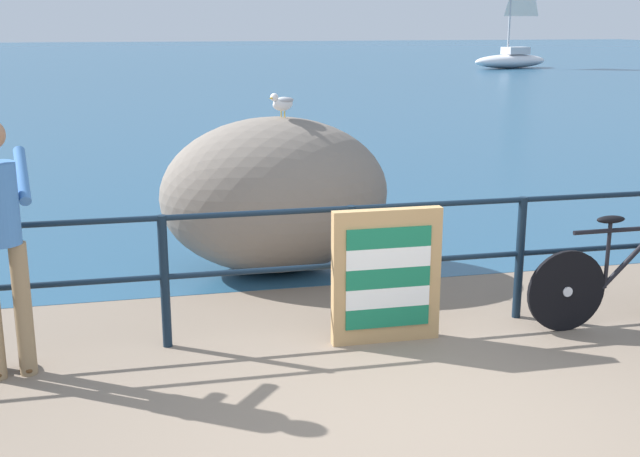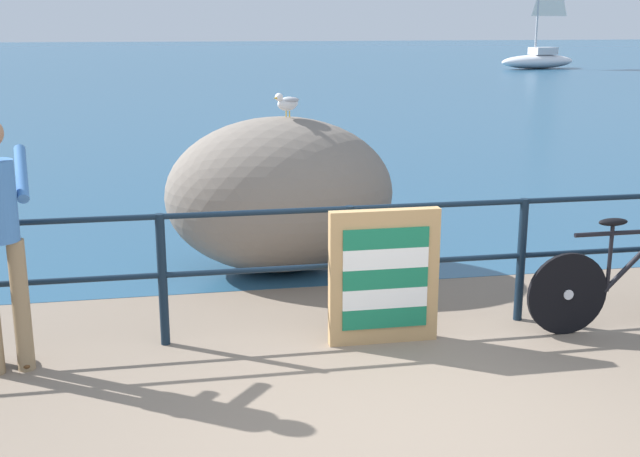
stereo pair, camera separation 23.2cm
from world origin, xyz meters
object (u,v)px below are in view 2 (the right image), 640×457
Objects in this scene: breakwater_boulder_main at (280,195)px; seagull at (287,102)px; folded_deckchair_stack at (384,277)px; sailboat at (539,54)px.

seagull is (0.07, -0.05, 0.89)m from breakwater_boulder_main.
breakwater_boulder_main is 0.90m from seagull.
breakwater_boulder_main is at bearing 104.32° from folded_deckchair_stack.
breakwater_boulder_main is (-0.51, 2.00, 0.23)m from folded_deckchair_stack.
sailboat is (17.58, 31.58, -0.05)m from breakwater_boulder_main.
sailboat is at bearing 60.89° from breakwater_boulder_main.
seagull reaches higher than folded_deckchair_stack.
folded_deckchair_stack is at bearing -75.68° from breakwater_boulder_main.
folded_deckchair_stack is 0.47× the size of breakwater_boulder_main.
folded_deckchair_stack is 3.42× the size of seagull.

